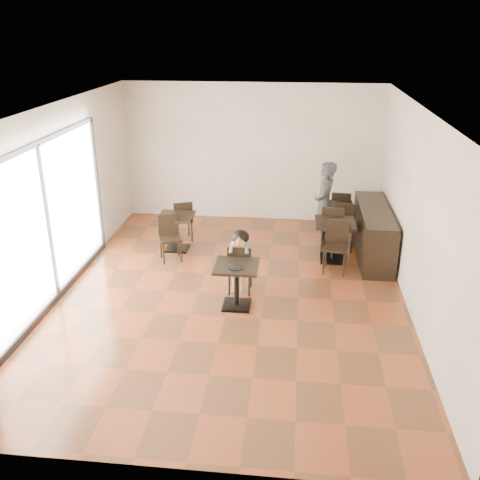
# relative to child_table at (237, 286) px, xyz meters

# --- Properties ---
(floor) EXTENTS (6.00, 8.00, 0.01)m
(floor) POSITION_rel_child_table_xyz_m (-0.15, 0.41, -0.38)
(floor) COLOR brown
(floor) RESTS_ON ground
(ceiling) EXTENTS (6.00, 8.00, 0.01)m
(ceiling) POSITION_rel_child_table_xyz_m (-0.15, 0.41, 2.82)
(ceiling) COLOR silver
(ceiling) RESTS_ON floor
(wall_back) EXTENTS (6.00, 0.01, 3.20)m
(wall_back) POSITION_rel_child_table_xyz_m (-0.15, 4.41, 1.22)
(wall_back) COLOR white
(wall_back) RESTS_ON floor
(wall_front) EXTENTS (6.00, 0.01, 3.20)m
(wall_front) POSITION_rel_child_table_xyz_m (-0.15, -3.59, 1.22)
(wall_front) COLOR white
(wall_front) RESTS_ON floor
(wall_left) EXTENTS (0.01, 8.00, 3.20)m
(wall_left) POSITION_rel_child_table_xyz_m (-3.15, 0.41, 1.22)
(wall_left) COLOR white
(wall_left) RESTS_ON floor
(wall_right) EXTENTS (0.01, 8.00, 3.20)m
(wall_right) POSITION_rel_child_table_xyz_m (2.85, 0.41, 1.22)
(wall_right) COLOR white
(wall_right) RESTS_ON floor
(storefront_window) EXTENTS (0.04, 4.50, 2.60)m
(storefront_window) POSITION_rel_child_table_xyz_m (-3.12, -0.09, 1.02)
(storefront_window) COLOR white
(storefront_window) RESTS_ON floor
(child_table) EXTENTS (0.72, 0.72, 0.76)m
(child_table) POSITION_rel_child_table_xyz_m (0.00, 0.00, 0.00)
(child_table) COLOR black
(child_table) RESTS_ON floor
(child_chair) EXTENTS (0.41, 0.41, 0.92)m
(child_chair) POSITION_rel_child_table_xyz_m (0.00, 0.55, 0.08)
(child_chair) COLOR black
(child_chair) RESTS_ON floor
(child) EXTENTS (0.41, 0.58, 1.15)m
(child) POSITION_rel_child_table_xyz_m (0.00, 0.55, 0.20)
(child) COLOR gray
(child) RESTS_ON child_chair
(plate) EXTENTS (0.26, 0.26, 0.02)m
(plate) POSITION_rel_child_table_xyz_m (0.00, -0.10, 0.39)
(plate) COLOR black
(plate) RESTS_ON child_table
(pizza_slice) EXTENTS (0.27, 0.21, 0.06)m
(pizza_slice) POSITION_rel_child_table_xyz_m (0.00, 0.36, 0.62)
(pizza_slice) COLOR tan
(pizza_slice) RESTS_ON child
(adult_patron) EXTENTS (0.51, 0.71, 1.79)m
(adult_patron) POSITION_rel_child_table_xyz_m (1.52, 2.94, 0.52)
(adult_patron) COLOR #3A3A3F
(adult_patron) RESTS_ON floor
(cafe_table_mid) EXTENTS (0.89, 0.89, 0.82)m
(cafe_table_mid) POSITION_rel_child_table_xyz_m (1.70, 2.09, 0.03)
(cafe_table_mid) COLOR black
(cafe_table_mid) RESTS_ON floor
(cafe_table_left) EXTENTS (0.93, 0.93, 0.75)m
(cafe_table_left) POSITION_rel_child_table_xyz_m (-1.52, 2.29, -0.00)
(cafe_table_left) COLOR black
(cafe_table_left) RESTS_ON floor
(cafe_table_back) EXTENTS (0.83, 0.83, 0.78)m
(cafe_table_back) POSITION_rel_child_table_xyz_m (1.78, 3.24, 0.01)
(cafe_table_back) COLOR black
(cafe_table_back) RESTS_ON floor
(chair_mid_a) EXTENTS (0.51, 0.51, 0.98)m
(chair_mid_a) POSITION_rel_child_table_xyz_m (1.70, 2.64, 0.11)
(chair_mid_a) COLOR black
(chair_mid_a) RESTS_ON floor
(chair_mid_b) EXTENTS (0.51, 0.51, 0.98)m
(chair_mid_b) POSITION_rel_child_table_xyz_m (1.70, 1.54, 0.11)
(chair_mid_b) COLOR black
(chair_mid_b) RESTS_ON floor
(chair_left_a) EXTENTS (0.53, 0.53, 0.91)m
(chair_left_a) POSITION_rel_child_table_xyz_m (-1.52, 2.84, 0.07)
(chair_left_a) COLOR black
(chair_left_a) RESTS_ON floor
(chair_left_b) EXTENTS (0.53, 0.53, 0.91)m
(chair_left_b) POSITION_rel_child_table_xyz_m (-1.52, 1.74, 0.07)
(chair_left_b) COLOR black
(chair_left_b) RESTS_ON floor
(chair_back_a) EXTENTS (0.48, 0.48, 0.94)m
(chair_back_a) POSITION_rel_child_table_xyz_m (1.94, 3.79, 0.09)
(chair_back_a) COLOR black
(chair_back_a) RESTS_ON floor
(chair_back_b) EXTENTS (0.48, 0.48, 0.94)m
(chair_back_b) POSITION_rel_child_table_xyz_m (1.94, 2.69, 0.09)
(chair_back_b) COLOR black
(chair_back_b) RESTS_ON floor
(service_counter) EXTENTS (0.60, 2.40, 1.00)m
(service_counter) POSITION_rel_child_table_xyz_m (2.50, 2.41, 0.12)
(service_counter) COLOR black
(service_counter) RESTS_ON floor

